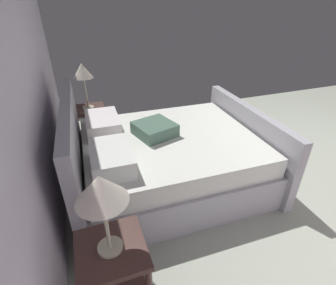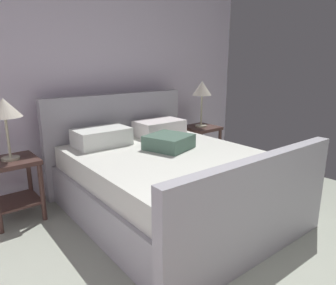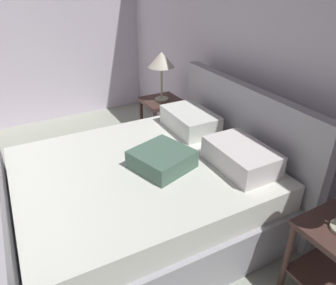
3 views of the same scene
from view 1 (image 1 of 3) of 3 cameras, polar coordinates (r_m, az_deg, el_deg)
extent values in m
cube|color=#A5AB9A|center=(4.14, 30.35, -3.25)|extent=(4.87, 6.65, 0.02)
cube|color=silver|center=(2.23, -29.67, 7.94)|extent=(4.99, 0.12, 2.56)
cube|color=#A8A6AE|center=(3.05, 0.34, -5.61)|extent=(1.72, 1.97, 0.40)
cube|color=#A8A6AE|center=(2.75, -20.06, -3.10)|extent=(1.79, 0.15, 1.11)
cube|color=#A8A6AE|center=(3.35, 16.99, 0.86)|extent=(1.79, 0.15, 0.84)
cube|color=silver|center=(2.88, 0.36, -0.58)|extent=(1.64, 1.91, 0.22)
cube|color=white|center=(2.35, -12.60, -3.45)|extent=(0.57, 0.37, 0.18)
cube|color=white|center=(3.01, -14.44, 4.10)|extent=(0.57, 0.37, 0.18)
cube|color=#4C6D5C|center=(2.84, -3.03, 3.04)|extent=(0.50, 0.50, 0.14)
cube|color=#482F28|center=(3.81, -17.38, 7.08)|extent=(0.44, 0.44, 0.04)
cube|color=#482F28|center=(3.97, -16.52, 1.77)|extent=(0.40, 0.40, 0.02)
cylinder|color=#482F28|center=(3.77, -13.61, 2.32)|extent=(0.04, 0.04, 0.56)
cylinder|color=#482F28|center=(4.11, -14.35, 4.61)|extent=(0.04, 0.04, 0.56)
cylinder|color=#482F28|center=(3.76, -19.32, 1.34)|extent=(0.04, 0.04, 0.56)
cylinder|color=#482F28|center=(4.10, -19.59, 3.72)|extent=(0.04, 0.04, 0.56)
cylinder|color=#B7B293|center=(3.80, -17.44, 7.49)|extent=(0.16, 0.16, 0.02)
cylinder|color=#B7B293|center=(3.72, -17.95, 10.57)|extent=(0.02, 0.02, 0.41)
cone|color=beige|center=(3.64, -18.71, 15.03)|extent=(0.26, 0.26, 0.19)
cube|color=#482F28|center=(1.78, -12.72, -22.50)|extent=(0.44, 0.44, 0.04)
cylinder|color=#482F28|center=(2.15, -7.20, -22.49)|extent=(0.04, 0.04, 0.56)
cylinder|color=#482F28|center=(2.14, -18.09, -24.41)|extent=(0.04, 0.04, 0.56)
cylinder|color=#B7B293|center=(1.76, -12.84, -21.90)|extent=(0.16, 0.16, 0.02)
cylinder|color=#B7B293|center=(1.61, -13.65, -17.51)|extent=(0.02, 0.02, 0.38)
cone|color=beige|center=(1.43, -14.97, -10.02)|extent=(0.30, 0.30, 0.17)
camera|label=2|loc=(3.12, 59.98, 5.81)|focal=33.02mm
camera|label=3|loc=(4.59, 2.02, 29.92)|focal=34.07mm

